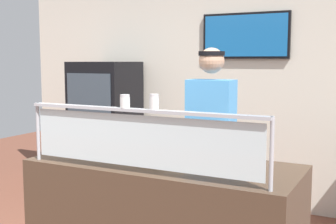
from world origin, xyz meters
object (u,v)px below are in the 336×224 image
object	(u,v)px
pizza_tray	(160,159)
pizza_server	(163,157)
parmesan_shaker	(125,102)
pepper_flake_shaker	(154,103)
drink_fridge	(105,129)
worker_figure	(211,139)

from	to	relation	value
pizza_tray	pizza_server	world-z (taller)	pizza_server
parmesan_shaker	pepper_flake_shaker	distance (m)	0.21
pepper_flake_shaker	drink_fridge	xyz separation A→B (m)	(-1.84, 2.07, -0.58)
pizza_tray	worker_figure	xyz separation A→B (m)	(0.11, 0.69, 0.04)
parmesan_shaker	drink_fridge	world-z (taller)	drink_fridge
pepper_flake_shaker	drink_fridge	size ratio (longest dim) A/B	0.06
worker_figure	drink_fridge	size ratio (longest dim) A/B	1.07
worker_figure	drink_fridge	world-z (taller)	worker_figure
pepper_flake_shaker	drink_fridge	world-z (taller)	drink_fridge
pizza_tray	pepper_flake_shaker	xyz separation A→B (m)	(0.15, -0.35, 0.43)
parmesan_shaker	worker_figure	world-z (taller)	worker_figure
worker_figure	drink_fridge	distance (m)	2.08
pizza_tray	drink_fridge	distance (m)	2.42
parmesan_shaker	worker_figure	size ratio (longest dim) A/B	0.05
worker_figure	pizza_tray	bearing A→B (deg)	-98.81
parmesan_shaker	worker_figure	bearing A→B (deg)	80.78
pizza_server	drink_fridge	size ratio (longest dim) A/B	0.17
pizza_server	worker_figure	bearing A→B (deg)	79.30
pizza_tray	pepper_flake_shaker	size ratio (longest dim) A/B	4.28
parmesan_shaker	drink_fridge	distance (m)	2.70
parmesan_shaker	worker_figure	distance (m)	1.12
pizza_server	worker_figure	distance (m)	0.71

